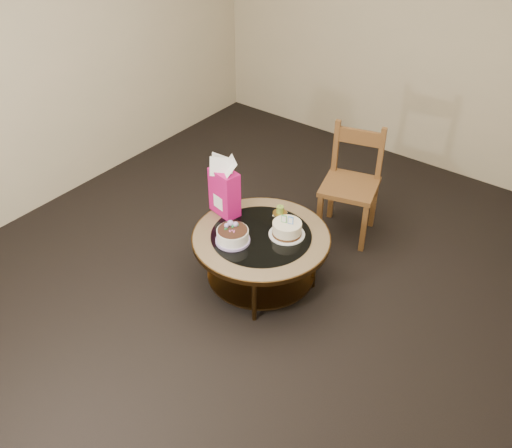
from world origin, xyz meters
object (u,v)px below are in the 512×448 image
Objects in this scene: gift_bag at (224,186)px; decorated_cake at (233,236)px; cream_cake at (287,229)px; dining_chair at (351,183)px; coffee_table at (261,244)px.

decorated_cake is at bearing -29.27° from gift_bag.
gift_bag is (-0.54, -0.05, 0.18)m from cream_cake.
gift_bag is at bearing -137.69° from dining_chair.
dining_chair reaches higher than cream_cake.
coffee_table is 3.85× the size of cream_cake.
gift_bag is at bearing 137.86° from decorated_cake.
decorated_cake is (-0.12, -0.18, 0.13)m from coffee_table.
gift_bag is (-0.28, 0.25, 0.19)m from decorated_cake.
cream_cake reaches higher than coffee_table.
coffee_table is at bearing 57.29° from decorated_cake.
gift_bag is 0.50× the size of dining_chair.
cream_cake is at bearing 48.20° from decorated_cake.
decorated_cake is 0.53× the size of gift_bag.
cream_cake is 0.56× the size of gift_bag.
decorated_cake is at bearing -147.61° from cream_cake.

